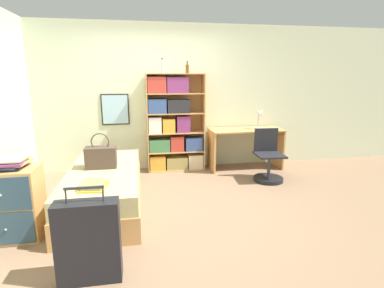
{
  "coord_description": "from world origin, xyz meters",
  "views": [
    {
      "loc": [
        -0.29,
        -3.85,
        1.68
      ],
      "look_at": [
        0.42,
        0.21,
        0.75
      ],
      "focal_mm": 28.0,
      "sensor_mm": 36.0,
      "label": 1
    }
  ],
  "objects": [
    {
      "name": "desk",
      "position": [
        1.62,
        1.3,
        0.53
      ],
      "size": [
        1.33,
        0.57,
        0.74
      ],
      "color": "tan",
      "rests_on": "ground_plane"
    },
    {
      "name": "wall_back",
      "position": [
        -0.0,
        1.63,
        1.3
      ],
      "size": [
        10.0,
        0.09,
        2.6
      ],
      "color": "beige",
      "rests_on": "ground_plane"
    },
    {
      "name": "book_stack_on_bed",
      "position": [
        -0.81,
        -0.67,
        0.54
      ],
      "size": [
        0.31,
        0.37,
        0.07
      ],
      "color": "gold",
      "rests_on": "bed"
    },
    {
      "name": "desk_chair",
      "position": [
        1.76,
        0.59,
        0.27
      ],
      "size": [
        0.48,
        0.48,
        0.84
      ],
      "color": "black",
      "rests_on": "ground_plane"
    },
    {
      "name": "bottle_brown",
      "position": [
        0.56,
        1.46,
        1.81
      ],
      "size": [
        0.06,
        0.06,
        0.21
      ],
      "color": "brown",
      "rests_on": "bookcase"
    },
    {
      "name": "dresser",
      "position": [
        -1.64,
        -0.65,
        0.38
      ],
      "size": [
        0.56,
        0.44,
        0.76
      ],
      "color": "tan",
      "rests_on": "ground_plane"
    },
    {
      "name": "suitcase",
      "position": [
        -0.75,
        -1.51,
        0.35
      ],
      "size": [
        0.51,
        0.18,
        0.83
      ],
      "color": "black",
      "rests_on": "ground_plane"
    },
    {
      "name": "ground_plane",
      "position": [
        0.0,
        0.0,
        0.0
      ],
      "size": [
        14.0,
        14.0,
        0.0
      ],
      "primitive_type": "plane",
      "color": "#84664C"
    },
    {
      "name": "desk_lamp",
      "position": [
        1.88,
        1.29,
        0.99
      ],
      "size": [
        0.2,
        0.15,
        0.39
      ],
      "color": "#ADA89E",
      "rests_on": "desk"
    },
    {
      "name": "magazine_pile_on_dresser",
      "position": [
        -1.6,
        -0.62,
        0.82
      ],
      "size": [
        0.33,
        0.38,
        0.1
      ],
      "color": "#232328",
      "rests_on": "dresser"
    },
    {
      "name": "bottle_green",
      "position": [
        0.12,
        1.41,
        1.83
      ],
      "size": [
        0.07,
        0.07,
        0.25
      ],
      "color": "#B7BCC1",
      "rests_on": "bookcase"
    },
    {
      "name": "bed",
      "position": [
        -0.78,
        0.02,
        0.25
      ],
      "size": [
        0.9,
        2.08,
        0.51
      ],
      "color": "tan",
      "rests_on": "ground_plane"
    },
    {
      "name": "handbag",
      "position": [
        -0.81,
        0.08,
        0.66
      ],
      "size": [
        0.39,
        0.22,
        0.46
      ],
      "color": "#47382D",
      "rests_on": "bed"
    },
    {
      "name": "bookcase",
      "position": [
        0.29,
        1.43,
        0.81
      ],
      "size": [
        1.02,
        0.3,
        1.74
      ],
      "color": "tan",
      "rests_on": "ground_plane"
    }
  ]
}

